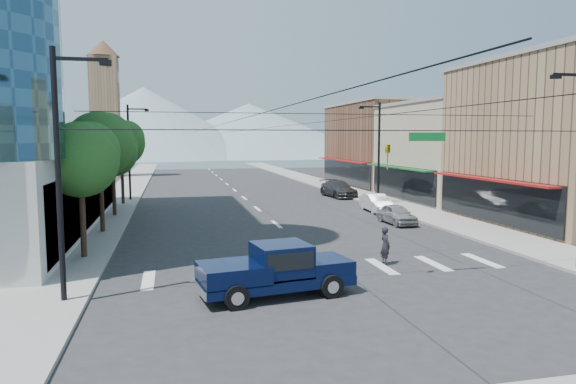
{
  "coord_description": "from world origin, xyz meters",
  "views": [
    {
      "loc": [
        -6.95,
        -20.12,
        5.89
      ],
      "look_at": [
        -0.84,
        6.75,
        3.0
      ],
      "focal_mm": 32.0,
      "sensor_mm": 36.0,
      "label": 1
    }
  ],
  "objects_px": {
    "pickup_truck": "(276,269)",
    "pedestrian": "(385,246)",
    "parked_car_mid": "(376,203)",
    "parked_car_far": "(338,189)",
    "parked_car_near": "(397,214)"
  },
  "relations": [
    {
      "from": "pickup_truck",
      "to": "pedestrian",
      "type": "height_order",
      "value": "pickup_truck"
    },
    {
      "from": "pedestrian",
      "to": "parked_car_mid",
      "type": "distance_m",
      "value": 17.48
    },
    {
      "from": "parked_car_mid",
      "to": "parked_car_far",
      "type": "height_order",
      "value": "parked_car_far"
    },
    {
      "from": "pickup_truck",
      "to": "parked_car_far",
      "type": "bearing_deg",
      "value": 58.78
    },
    {
      "from": "pickup_truck",
      "to": "parked_car_near",
      "type": "xyz_separation_m",
      "value": [
        11.38,
        14.08,
        -0.36
      ]
    },
    {
      "from": "pickup_truck",
      "to": "parked_car_near",
      "type": "relative_size",
      "value": 1.54
    },
    {
      "from": "pedestrian",
      "to": "parked_car_near",
      "type": "relative_size",
      "value": 0.45
    },
    {
      "from": "pedestrian",
      "to": "parked_car_mid",
      "type": "bearing_deg",
      "value": -26.59
    },
    {
      "from": "pedestrian",
      "to": "parked_car_near",
      "type": "xyz_separation_m",
      "value": [
        5.4,
        10.46,
        -0.21
      ]
    },
    {
      "from": "pickup_truck",
      "to": "pedestrian",
      "type": "xyz_separation_m",
      "value": [
        5.97,
        3.61,
        -0.14
      ]
    },
    {
      "from": "pedestrian",
      "to": "pickup_truck",
      "type": "bearing_deg",
      "value": 115.75
    },
    {
      "from": "parked_car_far",
      "to": "parked_car_near",
      "type": "bearing_deg",
      "value": -99.59
    },
    {
      "from": "pickup_truck",
      "to": "parked_car_far",
      "type": "distance_m",
      "value": 33.11
    },
    {
      "from": "pedestrian",
      "to": "parked_car_mid",
      "type": "xyz_separation_m",
      "value": [
        6.31,
        16.3,
        -0.17
      ]
    },
    {
      "from": "parked_car_mid",
      "to": "pedestrian",
      "type": "bearing_deg",
      "value": -108.37
    }
  ]
}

